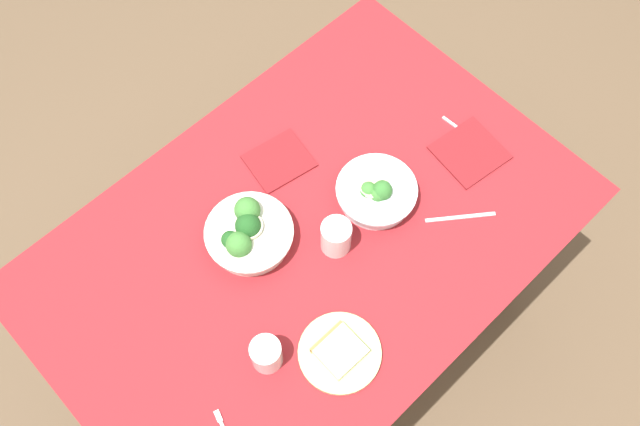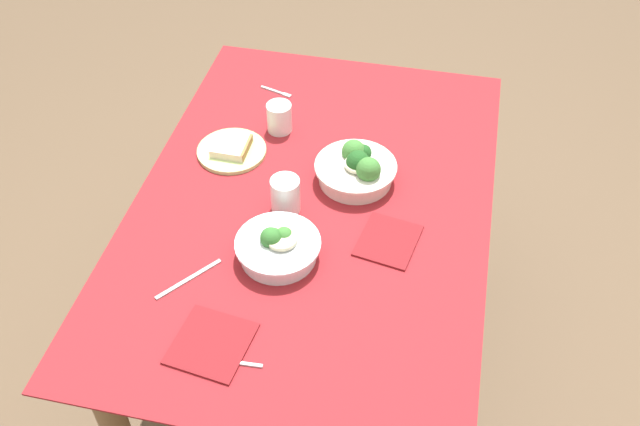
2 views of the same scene
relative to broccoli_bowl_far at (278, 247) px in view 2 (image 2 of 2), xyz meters
name	(u,v)px [view 2 (image 2 of 2)]	position (x,y,z in m)	size (l,w,h in m)	color
ground_plane	(314,361)	(0.21, -0.04, -0.79)	(6.00, 6.00, 0.00)	brown
dining_table	(313,232)	(0.21, -0.04, -0.15)	(1.40, 0.95, 0.75)	maroon
broccoli_bowl_far	(278,247)	(0.00, 0.00, 0.00)	(0.21, 0.21, 0.09)	white
broccoli_bowl_near	(357,169)	(0.32, -0.14, 0.01)	(0.23, 0.23, 0.11)	silver
bread_side_plate	(232,149)	(0.36, 0.23, -0.02)	(0.20, 0.20, 0.04)	#B7D684
water_glass_center	(285,195)	(0.17, 0.02, 0.02)	(0.08, 0.08, 0.10)	silver
water_glass_side	(279,118)	(0.49, 0.12, 0.01)	(0.07, 0.07, 0.09)	silver
fork_by_far_bowl	(277,92)	(0.68, 0.18, -0.03)	(0.04, 0.11, 0.00)	#B7B7BC
fork_by_near_bowl	(239,363)	(-0.32, 0.00, -0.03)	(0.02, 0.10, 0.00)	#B7B7BC
table_knife_left	(189,279)	(-0.12, 0.19, -0.03)	(0.19, 0.01, 0.00)	#B7B7BC
napkin_folded_upper	(388,241)	(0.11, -0.26, -0.03)	(0.16, 0.14, 0.01)	maroon
napkin_folded_lower	(211,343)	(-0.29, 0.08, -0.03)	(0.17, 0.16, 0.01)	maroon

